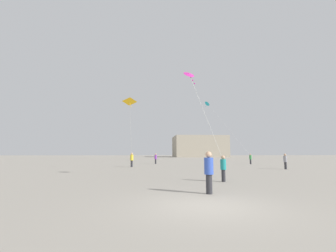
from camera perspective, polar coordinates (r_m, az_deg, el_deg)
The scene contains 11 objects.
ground_plane at distance 8.08m, azimuth 9.58°, elevation -18.87°, with size 300.00×300.00×0.00m, color #9E9689.
person_in_blue at distance 10.18m, azimuth 10.03°, elevation -10.72°, with size 0.39×0.39×1.78m.
person_in_purple at distance 36.05m, azimuth -3.06°, elevation -7.92°, with size 0.35×0.35×1.61m.
person_in_teal at distance 14.51m, azimuth 13.45°, elevation -9.85°, with size 0.34×0.34×1.57m.
person_in_yellow at distance 28.68m, azimuth -8.91°, elevation -8.05°, with size 0.38×0.38×1.74m.
person_in_grey at distance 27.55m, azimuth 26.92°, elevation -7.62°, with size 0.36×0.36×1.63m.
person_in_green at distance 37.53m, azimuth 19.66°, elevation -7.53°, with size 0.34×0.34×1.57m.
kite_cyan_diamond at distance 47.74m, azimuth 9.76°, elevation 5.36°, with size 4.43×11.72×10.81m.
kite_amber_delta at distance 24.48m, azimuth -9.43°, elevation 5.68°, with size 1.23×5.27×6.00m.
kite_magenta_diamond at distance 16.45m, azimuth 5.34°, elevation 12.37°, with size 2.26×1.97×6.16m.
building_left_hall at distance 96.25m, azimuth 7.61°, elevation -5.06°, with size 20.63×17.31×8.39m.
Camera 1 is at (-1.77, -7.69, 1.73)m, focal length 24.74 mm.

